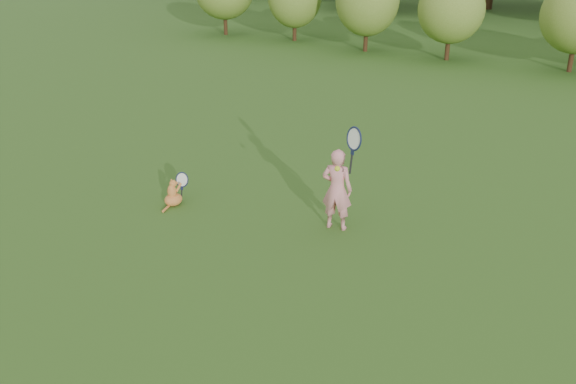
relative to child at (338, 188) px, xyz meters
The scene contains 5 objects.
ground 1.68m from the child, 114.35° to the right, with size 100.00×100.00×0.00m, color #295217.
shrub_row 11.62m from the child, 93.17° to the left, with size 28.00×3.00×2.80m, color olive, non-canonical shape.
child is the anchor object (origin of this frame).
cat 2.65m from the child, 166.94° to the right, with size 0.33×0.60×0.58m.
tennis_ball 1.02m from the child, 64.37° to the right, with size 0.07×0.07×0.07m.
Camera 1 is at (4.34, -6.04, 4.21)m, focal length 40.00 mm.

